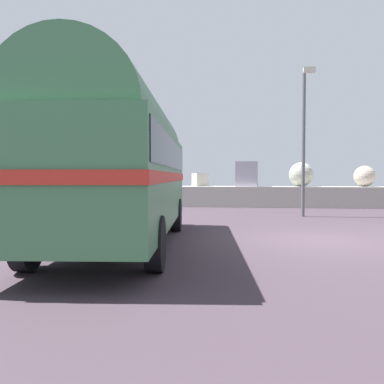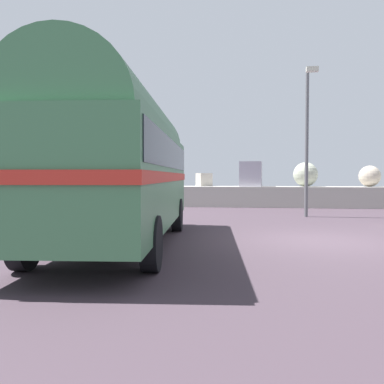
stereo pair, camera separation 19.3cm
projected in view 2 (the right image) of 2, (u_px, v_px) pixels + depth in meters
The scene contains 4 objects.
ground at pixel (321, 241), 10.37m from camera, with size 32.00×26.00×0.02m.
breakwater at pixel (277, 193), 22.07m from camera, with size 31.36×1.96×2.48m.
vintage_coach at pixel (120, 159), 9.57m from camera, with size 3.15×8.76×3.70m.
lamp_post at pixel (307, 135), 16.30m from camera, with size 0.44×1.14×5.74m.
Camera 2 is at (-1.86, -10.65, 1.64)m, focal length 38.62 mm.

